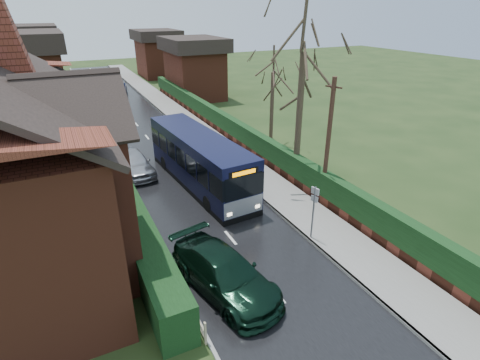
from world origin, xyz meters
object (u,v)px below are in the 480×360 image
car_silver (134,163)px  bus_stop_sign (314,206)px  bus (200,161)px  car_green (225,273)px  telegraph_pole (328,144)px

car_silver → bus_stop_sign: bearing=-68.3°
bus → car_silver: size_ratio=2.32×
car_silver → bus_stop_sign: (5.56, -10.83, 1.00)m
car_silver → car_green: 12.14m
bus → bus_stop_sign: bus is taller
car_green → bus: bearing=62.3°
car_silver → car_green: (0.76, -12.11, 0.00)m
car_silver → bus_stop_sign: bus_stop_sign is taller
car_silver → telegraph_pole: size_ratio=0.66×
bus → telegraph_pole: 7.32m
bus → car_silver: (-3.17, 3.21, -0.76)m
bus → car_silver: bearing=130.2°
car_green → telegraph_pole: 8.75m
car_green → bus_stop_sign: bearing=2.3°
car_silver → telegraph_pole: bearing=-50.8°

